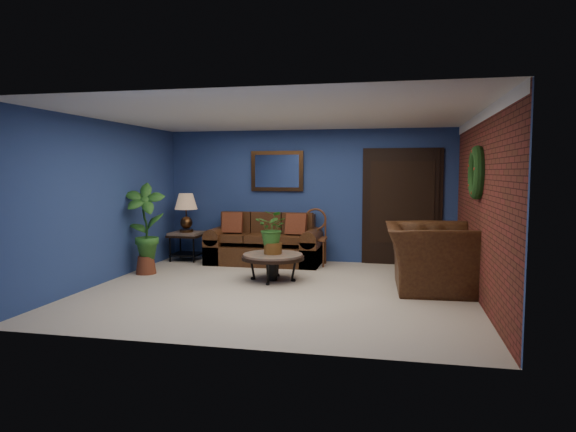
% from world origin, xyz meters
% --- Properties ---
extents(floor, '(5.50, 5.50, 0.00)m').
position_xyz_m(floor, '(0.00, 0.00, 0.00)').
color(floor, '#BDB09D').
rests_on(floor, ground).
extents(wall_back, '(5.50, 0.04, 2.50)m').
position_xyz_m(wall_back, '(0.00, 2.50, 1.25)').
color(wall_back, navy).
rests_on(wall_back, ground).
extents(wall_left, '(0.04, 5.00, 2.50)m').
position_xyz_m(wall_left, '(-2.75, 0.00, 1.25)').
color(wall_left, navy).
rests_on(wall_left, ground).
extents(wall_right_brick, '(0.04, 5.00, 2.50)m').
position_xyz_m(wall_right_brick, '(2.75, 0.00, 1.25)').
color(wall_right_brick, maroon).
rests_on(wall_right_brick, ground).
extents(ceiling, '(5.50, 5.00, 0.02)m').
position_xyz_m(ceiling, '(0.00, 0.00, 2.50)').
color(ceiling, silver).
rests_on(ceiling, wall_back).
extents(crown_molding, '(0.03, 5.00, 0.14)m').
position_xyz_m(crown_molding, '(2.72, 0.00, 2.43)').
color(crown_molding, white).
rests_on(crown_molding, wall_right_brick).
extents(wall_mirror, '(1.02, 0.06, 0.77)m').
position_xyz_m(wall_mirror, '(-0.60, 2.46, 1.72)').
color(wall_mirror, '#482A15').
rests_on(wall_mirror, wall_back).
extents(closet_door, '(1.44, 0.06, 2.18)m').
position_xyz_m(closet_door, '(1.75, 2.47, 1.05)').
color(closet_door, black).
rests_on(closet_door, wall_back).
extents(wreath, '(0.16, 0.72, 0.72)m').
position_xyz_m(wreath, '(2.69, 0.05, 1.70)').
color(wreath, black).
rests_on(wreath, wall_right_brick).
extents(sofa, '(2.09, 0.90, 0.94)m').
position_xyz_m(sofa, '(-0.74, 2.08, 0.31)').
color(sofa, '#472C14').
rests_on(sofa, ground).
extents(coffee_table, '(0.99, 0.99, 0.42)m').
position_xyz_m(coffee_table, '(-0.23, 0.60, 0.37)').
color(coffee_table, '#4E4944').
rests_on(coffee_table, ground).
extents(end_table, '(0.60, 0.60, 0.55)m').
position_xyz_m(end_table, '(-2.30, 2.05, 0.42)').
color(end_table, '#4E4944').
rests_on(end_table, ground).
extents(table_lamp, '(0.43, 0.43, 0.72)m').
position_xyz_m(table_lamp, '(-2.30, 2.05, 1.01)').
color(table_lamp, '#482A15').
rests_on(table_lamp, end_table).
extents(side_chair, '(0.46, 0.46, 1.03)m').
position_xyz_m(side_chair, '(0.19, 2.13, 0.58)').
color(side_chair, brown).
rests_on(side_chair, ground).
extents(armchair, '(1.34, 1.51, 0.94)m').
position_xyz_m(armchair, '(2.15, 0.51, 0.47)').
color(armchair, '#472C14').
rests_on(armchair, ground).
extents(coffee_plant, '(0.59, 0.53, 0.69)m').
position_xyz_m(coffee_plant, '(-0.23, 0.60, 0.80)').
color(coffee_plant, brown).
rests_on(coffee_plant, coffee_table).
extents(floor_plant, '(0.40, 0.34, 0.80)m').
position_xyz_m(floor_plant, '(2.35, 0.58, 0.41)').
color(floor_plant, brown).
rests_on(floor_plant, ground).
extents(tall_plant, '(0.78, 0.64, 1.53)m').
position_xyz_m(tall_plant, '(-2.45, 0.69, 0.83)').
color(tall_plant, brown).
rests_on(tall_plant, ground).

